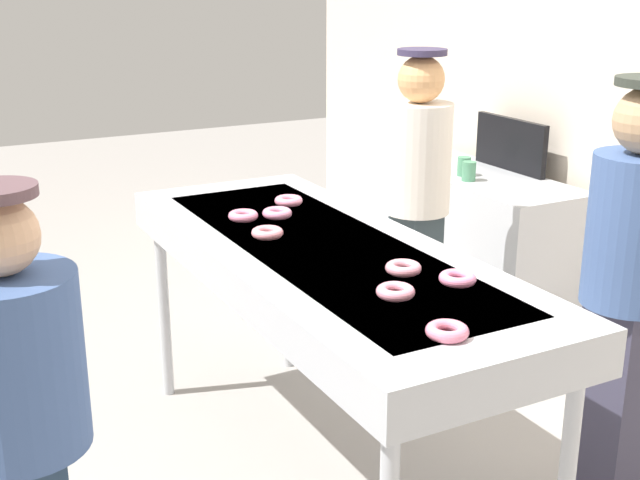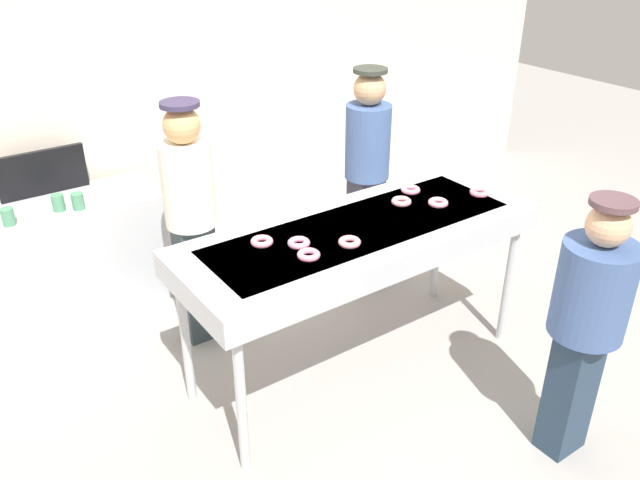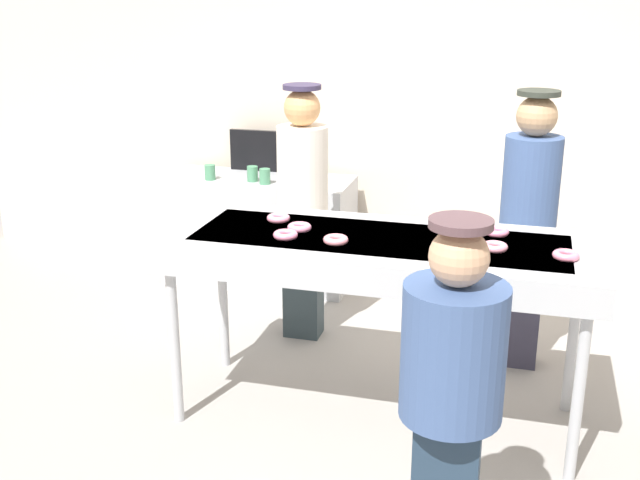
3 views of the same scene
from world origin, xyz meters
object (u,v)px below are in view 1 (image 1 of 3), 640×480
(menu_display, at_px, (511,144))
(strawberry_donut_5, at_px, (403,268))
(paper_cup_1, at_px, (428,157))
(worker_baker, at_px, (417,196))
(paper_cup_0, at_px, (469,171))
(paper_cup_2, at_px, (464,166))
(customer_waiting, at_px, (21,414))
(strawberry_donut_3, at_px, (277,213))
(strawberry_donut_7, at_px, (243,216))
(prep_counter, at_px, (474,239))
(strawberry_donut_0, at_px, (458,278))
(strawberry_donut_4, at_px, (395,292))
(strawberry_donut_2, at_px, (447,331))
(strawberry_donut_6, at_px, (289,201))
(fryer_conveyor, at_px, (323,266))
(strawberry_donut_1, at_px, (267,233))
(worker_assistant, at_px, (628,282))

(menu_display, bearing_deg, strawberry_donut_5, -48.41)
(paper_cup_1, bearing_deg, worker_baker, -37.56)
(paper_cup_0, bearing_deg, paper_cup_2, 155.44)
(worker_baker, distance_m, customer_waiting, 2.43)
(strawberry_donut_3, bearing_deg, paper_cup_2, 117.71)
(paper_cup_0, bearing_deg, menu_display, 105.93)
(strawberry_donut_7, bearing_deg, menu_display, 111.27)
(strawberry_donut_5, distance_m, prep_counter, 2.48)
(strawberry_donut_0, bearing_deg, customer_waiting, -92.87)
(strawberry_donut_7, relative_size, menu_display, 0.20)
(strawberry_donut_3, distance_m, menu_display, 2.20)
(strawberry_donut_4, xyz_separation_m, customer_waiting, (-0.08, -1.17, -0.17))
(strawberry_donut_2, relative_size, worker_baker, 0.08)
(strawberry_donut_4, bearing_deg, customer_waiting, -93.72)
(strawberry_donut_6, distance_m, strawberry_donut_7, 0.30)
(strawberry_donut_7, distance_m, paper_cup_2, 2.01)
(fryer_conveyor, height_order, strawberry_donut_6, strawberry_donut_6)
(strawberry_donut_1, distance_m, strawberry_donut_6, 0.49)
(worker_baker, bearing_deg, strawberry_donut_6, 110.89)
(worker_baker, relative_size, worker_assistant, 0.99)
(worker_baker, bearing_deg, strawberry_donut_7, 116.11)
(strawberry_donut_0, distance_m, strawberry_donut_3, 1.03)
(prep_counter, relative_size, menu_display, 2.36)
(strawberry_donut_3, distance_m, customer_waiting, 1.55)
(customer_waiting, distance_m, menu_display, 3.72)
(paper_cup_2, xyz_separation_m, menu_display, (0.00, 0.35, 0.10))
(customer_waiting, height_order, prep_counter, customer_waiting)
(strawberry_donut_1, distance_m, menu_display, 2.44)
(strawberry_donut_0, height_order, worker_baker, worker_baker)
(strawberry_donut_0, bearing_deg, strawberry_donut_5, -148.78)
(strawberry_donut_3, relative_size, strawberry_donut_4, 1.00)
(strawberry_donut_1, xyz_separation_m, strawberry_donut_7, (-0.27, 0.01, 0.00))
(strawberry_donut_3, xyz_separation_m, strawberry_donut_6, (-0.16, 0.13, 0.00))
(strawberry_donut_3, relative_size, strawberry_donut_6, 1.00)
(paper_cup_0, height_order, menu_display, menu_display)
(fryer_conveyor, height_order, paper_cup_2, fryer_conveyor)
(worker_baker, xyz_separation_m, worker_assistant, (1.41, -0.05, 0.02))
(strawberry_donut_4, relative_size, menu_display, 0.20)
(strawberry_donut_2, bearing_deg, paper_cup_1, 145.99)
(customer_waiting, bearing_deg, paper_cup_2, 126.83)
(strawberry_donut_3, xyz_separation_m, worker_assistant, (1.16, 0.84, -0.08))
(paper_cup_2, bearing_deg, strawberry_donut_2, -38.39)
(strawberry_donut_7, relative_size, prep_counter, 0.09)
(strawberry_donut_2, distance_m, customer_waiting, 1.22)
(strawberry_donut_7, height_order, worker_assistant, worker_assistant)
(strawberry_donut_6, bearing_deg, strawberry_donut_7, -65.04)
(strawberry_donut_7, bearing_deg, strawberry_donut_4, 4.90)
(worker_assistant, bearing_deg, strawberry_donut_7, 54.84)
(strawberry_donut_5, bearing_deg, strawberry_donut_0, 31.22)
(strawberry_donut_5, distance_m, strawberry_donut_6, 1.00)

